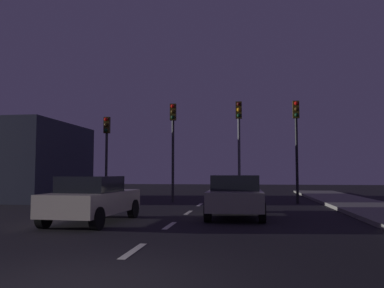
{
  "coord_description": "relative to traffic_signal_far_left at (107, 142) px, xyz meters",
  "views": [
    {
      "loc": [
        2.28,
        -5.22,
        1.58
      ],
      "look_at": [
        -0.45,
        14.48,
        3.03
      ],
      "focal_mm": 36.71,
      "sensor_mm": 36.0,
      "label": 1
    }
  ],
  "objects": [
    {
      "name": "lane_stripe_fifth",
      "position": [
        5.35,
        -1.49,
        -3.27
      ],
      "size": [
        0.16,
        1.6,
        0.01
      ],
      "primitive_type": "cube",
      "color": "silver",
      "rests_on": "ground_plane"
    },
    {
      "name": "lane_stripe_fourth",
      "position": [
        5.35,
        -5.29,
        -3.27
      ],
      "size": [
        0.16,
        1.6,
        0.01
      ],
      "primitive_type": "cube",
      "color": "silver",
      "rests_on": "ground_plane"
    },
    {
      "name": "traffic_signal_far_right",
      "position": [
        10.22,
        0.0,
        0.41
      ],
      "size": [
        0.32,
        0.38,
        5.29
      ],
      "color": "black",
      "rests_on": "ground_plane"
    },
    {
      "name": "ground_plane",
      "position": [
        5.35,
        -8.49,
        -3.27
      ],
      "size": [
        80.0,
        80.0,
        0.0
      ],
      "primitive_type": "plane",
      "color": "black"
    },
    {
      "name": "traffic_signal_far_left",
      "position": [
        0.0,
        0.0,
        0.0
      ],
      "size": [
        0.32,
        0.38,
        4.65
      ],
      "color": "#2D2D30",
      "rests_on": "ground_plane"
    },
    {
      "name": "car_adjacent_lane",
      "position": [
        2.82,
        -8.81,
        -2.52
      ],
      "size": [
        2.02,
        4.14,
        1.46
      ],
      "color": "beige",
      "rests_on": "ground_plane"
    },
    {
      "name": "lane_stripe_second",
      "position": [
        5.35,
        -12.89,
        -3.27
      ],
      "size": [
        0.16,
        1.6,
        0.01
      ],
      "primitive_type": "cube",
      "color": "silver",
      "rests_on": "ground_plane"
    },
    {
      "name": "storefront_left",
      "position": [
        -5.26,
        1.04,
        -1.04
      ],
      "size": [
        5.22,
        7.43,
        4.46
      ],
      "primitive_type": "cube",
      "color": "#333847",
      "rests_on": "ground_plane"
    },
    {
      "name": "car_stopped_ahead",
      "position": [
        7.23,
        -6.49,
        -2.51
      ],
      "size": [
        1.99,
        4.42,
        1.49
      ],
      "color": "gray",
      "rests_on": "ground_plane"
    },
    {
      "name": "traffic_signal_center_left",
      "position": [
        3.73,
        0.0,
        0.42
      ],
      "size": [
        0.32,
        0.38,
        5.3
      ],
      "color": "#2D2D30",
      "rests_on": "ground_plane"
    },
    {
      "name": "lane_stripe_third",
      "position": [
        5.35,
        -9.09,
        -3.27
      ],
      "size": [
        0.16,
        1.6,
        0.01
      ],
      "primitive_type": "cube",
      "color": "silver",
      "rests_on": "ground_plane"
    },
    {
      "name": "traffic_signal_center_right",
      "position": [
        7.27,
        0.0,
        0.44
      ],
      "size": [
        0.32,
        0.38,
        5.33
      ],
      "color": "#4C4C51",
      "rests_on": "ground_plane"
    }
  ]
}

